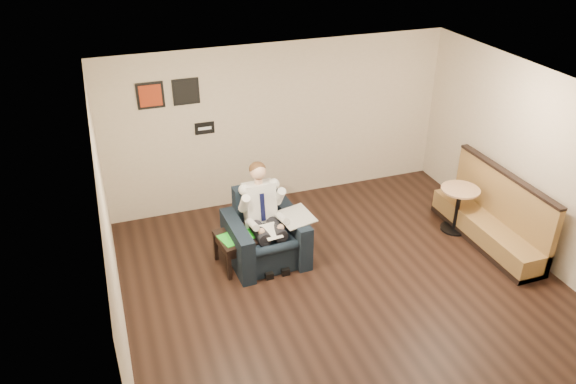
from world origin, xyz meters
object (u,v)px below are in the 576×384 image
object	(u,v)px
side_table	(240,250)
coffee_mug	(248,225)
green_folder	(237,236)
cafe_table	(457,209)
seated_man	(268,223)
smartphone	(238,228)
banquette	(490,210)
armchair	(265,230)

from	to	relation	value
side_table	coffee_mug	size ratio (longest dim) A/B	5.79
side_table	coffee_mug	world-z (taller)	coffee_mug
green_folder	coffee_mug	distance (m)	0.29
green_folder	coffee_mug	size ratio (longest dim) A/B	4.74
side_table	cafe_table	xyz separation A→B (m)	(3.58, -0.25, 0.13)
seated_man	cafe_table	size ratio (longest dim) A/B	1.88
green_folder	smartphone	bearing A→B (deg)	73.01
green_folder	cafe_table	world-z (taller)	cafe_table
smartphone	banquette	world-z (taller)	banquette
banquette	armchair	bearing A→B (deg)	168.44
armchair	coffee_mug	world-z (taller)	armchair
coffee_mug	smartphone	world-z (taller)	coffee_mug
seated_man	coffee_mug	distance (m)	0.40
cafe_table	banquette	bearing A→B (deg)	-60.39
seated_man	green_folder	bearing A→B (deg)	163.48
smartphone	cafe_table	bearing A→B (deg)	-3.94
green_folder	smartphone	world-z (taller)	green_folder
cafe_table	side_table	bearing A→B (deg)	176.05
banquette	cafe_table	size ratio (longest dim) A/B	2.96
armchair	green_folder	size ratio (longest dim) A/B	2.13
smartphone	banquette	distance (m)	3.91
seated_man	green_folder	size ratio (longest dim) A/B	2.82
smartphone	banquette	size ratio (longest dim) A/B	0.07
side_table	smartphone	xyz separation A→B (m)	(0.03, 0.19, 0.26)
banquette	coffee_mug	bearing A→B (deg)	166.74
armchair	side_table	world-z (taller)	armchair
seated_man	green_folder	world-z (taller)	seated_man
coffee_mug	cafe_table	xyz separation A→B (m)	(3.40, -0.41, -0.18)
armchair	banquette	world-z (taller)	banquette
seated_man	side_table	xyz separation A→B (m)	(-0.41, 0.14, -0.46)
seated_man	banquette	distance (m)	3.48
armchair	green_folder	xyz separation A→B (m)	(-0.43, -0.03, -0.01)
smartphone	seated_man	bearing A→B (deg)	-37.55
smartphone	banquette	xyz separation A→B (m)	(3.80, -0.89, 0.06)
armchair	green_folder	world-z (taller)	armchair
green_folder	coffee_mug	bearing A→B (deg)	40.66
green_folder	cafe_table	bearing A→B (deg)	-3.50
smartphone	cafe_table	world-z (taller)	cafe_table
green_folder	banquette	distance (m)	3.93
side_table	coffee_mug	bearing A→B (deg)	40.66
side_table	coffee_mug	distance (m)	0.39
coffee_mug	smartphone	bearing A→B (deg)	169.87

